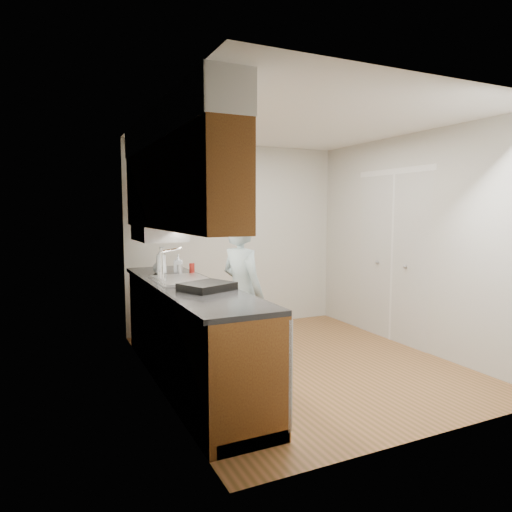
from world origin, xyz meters
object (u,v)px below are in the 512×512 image
(steel_can, at_px, (180,270))
(dish_rack, at_px, (207,286))
(soap_bottle_c, at_px, (158,266))
(soap_bottle_a, at_px, (161,261))
(person, at_px, (242,284))
(soda_can, at_px, (192,268))
(soap_bottle_b, at_px, (178,263))

(steel_can, bearing_deg, dish_rack, -92.56)
(soap_bottle_c, bearing_deg, soap_bottle_a, -91.63)
(soap_bottle_c, distance_m, steel_can, 0.30)
(person, bearing_deg, soda_can, 12.71)
(soda_can, bearing_deg, soap_bottle_a, 179.43)
(dish_rack, bearing_deg, person, 18.37)
(soap_bottle_a, distance_m, dish_rack, 1.11)
(dish_rack, bearing_deg, steel_can, 64.23)
(person, xyz_separation_m, dish_rack, (-0.53, -0.47, 0.09))
(person, distance_m, soap_bottle_b, 0.87)
(person, distance_m, soap_bottle_a, 0.93)
(soda_can, bearing_deg, person, -62.14)
(soap_bottle_b, xyz_separation_m, steel_can, (-0.04, -0.21, -0.04))
(soap_bottle_c, xyz_separation_m, dish_rack, (0.13, -1.25, -0.05))
(steel_can, distance_m, dish_rack, 1.00)
(soap_bottle_a, distance_m, soap_bottle_c, 0.16)
(soap_bottle_b, bearing_deg, soap_bottle_a, -152.82)
(person, relative_size, steel_can, 16.06)
(steel_can, bearing_deg, person, -47.21)
(person, relative_size, soap_bottle_c, 11.13)
(soap_bottle_a, relative_size, soap_bottle_b, 1.50)
(soap_bottle_a, bearing_deg, soap_bottle_c, 88.37)
(soap_bottle_c, height_order, soda_can, soap_bottle_c)
(person, distance_m, soap_bottle_c, 1.02)
(soap_bottle_c, relative_size, dish_rack, 0.39)
(person, height_order, soap_bottle_a, person)
(person, xyz_separation_m, steel_can, (-0.49, 0.53, 0.11))
(soap_bottle_a, height_order, soap_bottle_b, soap_bottle_a)
(soap_bottle_c, xyz_separation_m, soda_can, (0.33, -0.15, -0.03))
(soda_can, bearing_deg, steel_can, -150.32)
(soap_bottle_a, bearing_deg, soap_bottle_b, 27.18)
(soap_bottle_a, distance_m, soap_bottle_b, 0.25)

